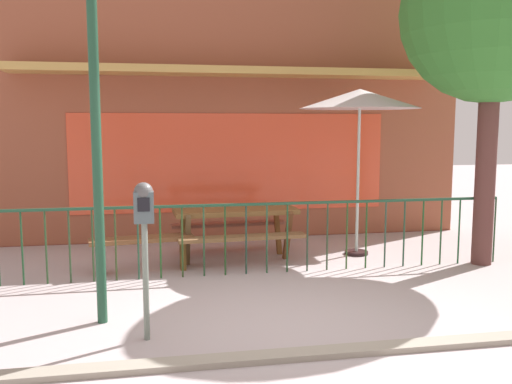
{
  "coord_description": "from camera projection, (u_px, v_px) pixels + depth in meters",
  "views": [
    {
      "loc": [
        -1.33,
        -5.1,
        2.0
      ],
      "look_at": [
        0.07,
        2.41,
        1.06
      ],
      "focal_mm": 38.45,
      "sensor_mm": 36.0,
      "label": 1
    }
  ],
  "objects": [
    {
      "name": "street_lamp",
      "position": [
        94.0,
        71.0,
        5.29
      ],
      "size": [
        0.28,
        0.28,
        3.85
      ],
      "color": "#1F4932",
      "rests_on": "ground"
    },
    {
      "name": "patio_umbrella",
      "position": [
        360.0,
        100.0,
        8.24
      ],
      "size": [
        1.82,
        1.82,
        2.54
      ],
      "color": "black",
      "rests_on": "ground"
    },
    {
      "name": "patio_bench",
      "position": [
        142.0,
        246.0,
        7.49
      ],
      "size": [
        1.43,
        0.5,
        0.48
      ],
      "color": "brown",
      "rests_on": "ground"
    },
    {
      "name": "parking_meter_near",
      "position": [
        144.0,
        219.0,
        5.0
      ],
      "size": [
        0.18,
        0.17,
        1.49
      ],
      "color": "slate",
      "rests_on": "ground"
    },
    {
      "name": "curb_edge",
      "position": [
        314.0,
        356.0,
        4.77
      ],
      "size": [
        11.82,
        0.2,
        0.11
      ],
      "primitive_type": "cube",
      "color": "gray",
      "rests_on": "ground"
    },
    {
      "name": "picnic_table_left",
      "position": [
        235.0,
        219.0,
        8.15
      ],
      "size": [
        1.87,
        1.45,
        0.79
      ],
      "color": "brown",
      "rests_on": "ground"
    },
    {
      "name": "patio_fence_front",
      "position": [
        257.0,
        225.0,
        7.35
      ],
      "size": [
        7.12,
        0.04,
        0.97
      ],
      "color": "#1E4830",
      "rests_on": "ground"
    },
    {
      "name": "ground",
      "position": [
        294.0,
        327.0,
        5.46
      ],
      "size": [
        40.0,
        40.0,
        0.0
      ],
      "primitive_type": "plane",
      "color": "#AEA0A2"
    },
    {
      "name": "pub_storefront",
      "position": [
        230.0,
        92.0,
        9.65
      ],
      "size": [
        8.44,
        1.23,
        5.16
      ],
      "color": "maroon",
      "rests_on": "ground"
    },
    {
      "name": "street_tree",
      "position": [
        494.0,
        12.0,
        7.52
      ],
      "size": [
        2.55,
        2.55,
        4.85
      ],
      "color": "brown",
      "rests_on": "ground"
    }
  ]
}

